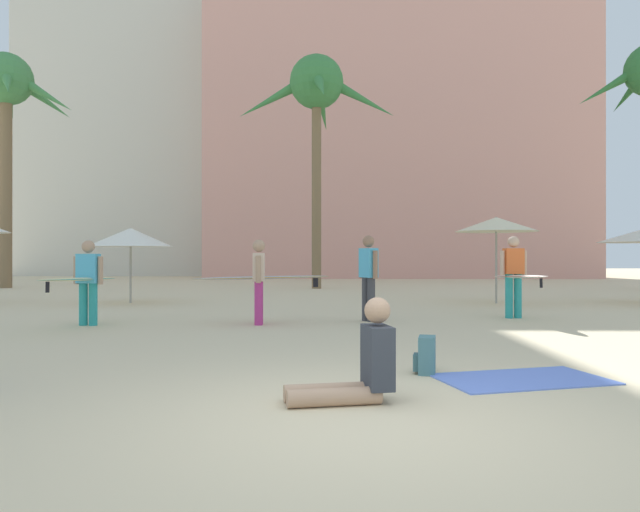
% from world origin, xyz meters
% --- Properties ---
extents(ground, '(120.00, 120.00, 0.00)m').
position_xyz_m(ground, '(0.00, 0.00, 0.00)').
color(ground, beige).
extents(hotel_pink, '(23.82, 8.53, 19.35)m').
position_xyz_m(hotel_pink, '(3.96, 33.71, 9.68)').
color(hotel_pink, '#DB9989').
rests_on(hotel_pink, ground).
extents(hotel_tower_gray, '(18.17, 11.03, 29.42)m').
position_xyz_m(hotel_tower_gray, '(-12.93, 39.38, 14.71)').
color(hotel_tower_gray, beige).
rests_on(hotel_tower_gray, ground).
extents(palm_tree_far_left, '(6.71, 6.74, 9.67)m').
position_xyz_m(palm_tree_far_left, '(-0.87, 19.22, 8.06)').
color(palm_tree_far_left, brown).
rests_on(palm_tree_far_left, ground).
extents(palm_tree_left, '(5.85, 5.41, 9.90)m').
position_xyz_m(palm_tree_left, '(-13.97, 19.40, 8.11)').
color(palm_tree_left, brown).
rests_on(palm_tree_left, ground).
extents(cafe_umbrella_0, '(2.30, 2.30, 2.43)m').
position_xyz_m(cafe_umbrella_0, '(4.37, 11.73, 2.23)').
color(cafe_umbrella_0, gray).
rests_on(cafe_umbrella_0, ground).
extents(cafe_umbrella_1, '(2.34, 2.34, 2.13)m').
position_xyz_m(cafe_umbrella_1, '(-6.00, 11.65, 1.87)').
color(cafe_umbrella_1, gray).
rests_on(cafe_umbrella_1, ground).
extents(beach_towel, '(1.96, 1.42, 0.01)m').
position_xyz_m(beach_towel, '(1.73, 1.60, 0.01)').
color(beach_towel, '#6684E0').
rests_on(beach_towel, ground).
extents(backpack, '(0.29, 0.33, 0.42)m').
position_xyz_m(backpack, '(0.75, 1.90, 0.20)').
color(backpack, '#44737B').
rests_on(backpack, ground).
extents(person_mid_left, '(0.61, 3.02, 1.63)m').
position_xyz_m(person_mid_left, '(-4.96, 6.22, 0.89)').
color(person_mid_left, teal).
rests_on(person_mid_left, ground).
extents(person_near_right, '(0.61, 2.86, 1.76)m').
position_xyz_m(person_near_right, '(3.61, 7.68, 0.94)').
color(person_near_right, teal).
rests_on(person_near_right, ground).
extents(person_far_right, '(2.77, 0.89, 1.65)m').
position_xyz_m(person_far_right, '(-1.71, 6.66, 0.90)').
color(person_far_right, '#B7337F').
rests_on(person_far_right, ground).
extents(person_near_left, '(0.39, 0.57, 1.75)m').
position_xyz_m(person_near_left, '(0.46, 7.15, 0.96)').
color(person_near_left, '#3D3D42').
rests_on(person_near_left, ground).
extents(person_far_left, '(1.01, 0.57, 0.95)m').
position_xyz_m(person_far_left, '(-0.06, 0.62, 0.33)').
color(person_far_left, tan).
rests_on(person_far_left, ground).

